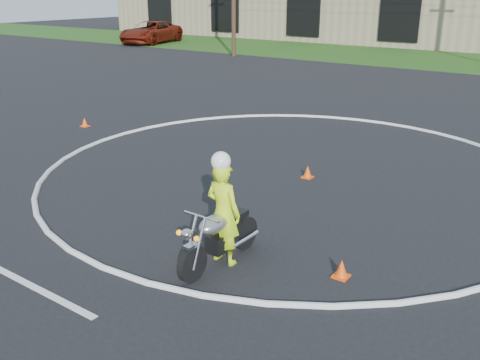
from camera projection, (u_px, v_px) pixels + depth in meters
The scene contains 5 objects.
ground at pixel (217, 209), 10.92m from camera, with size 120.00×120.00×0.00m, color black.
course_markings at pixel (397, 173), 13.06m from camera, with size 19.05×19.05×0.12m.
primary_motorcycle at pixel (219, 237), 8.59m from camera, with size 0.68×1.95×1.03m.
rider_primary_grp at pixel (223, 210), 8.55m from camera, with size 0.64×0.42×1.91m.
pickup_grp at pixel (151, 32), 43.27m from camera, with size 4.16×6.68×1.72m.
Camera 1 is at (6.25, -7.91, 4.28)m, focal length 40.00 mm.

